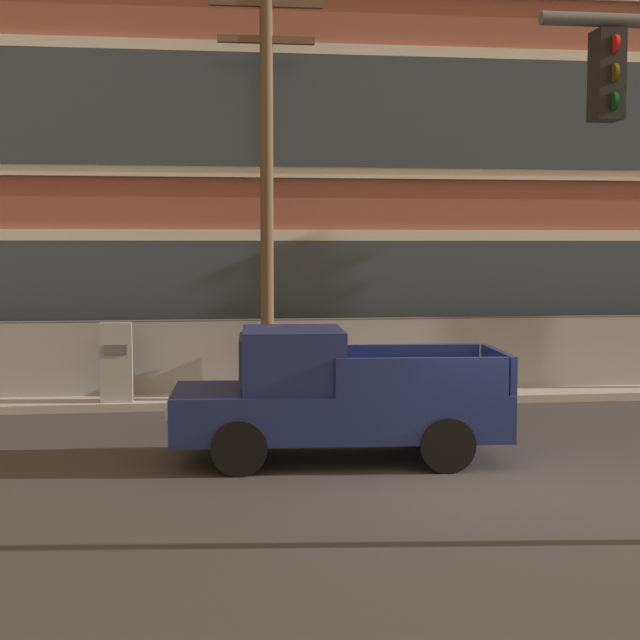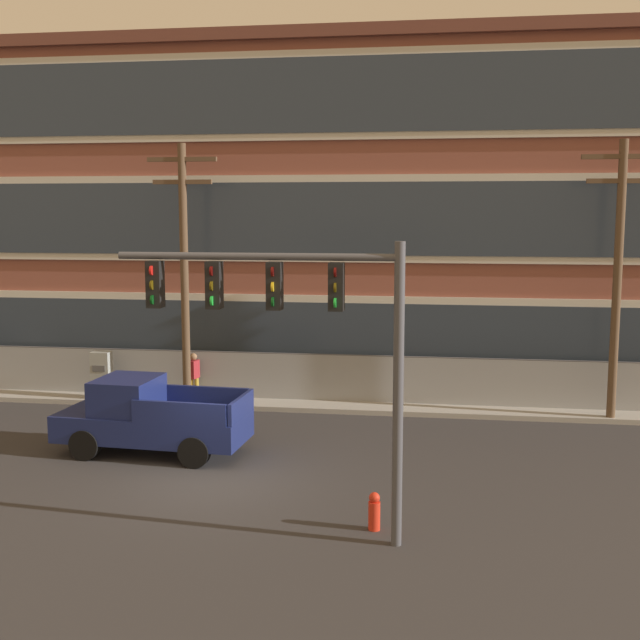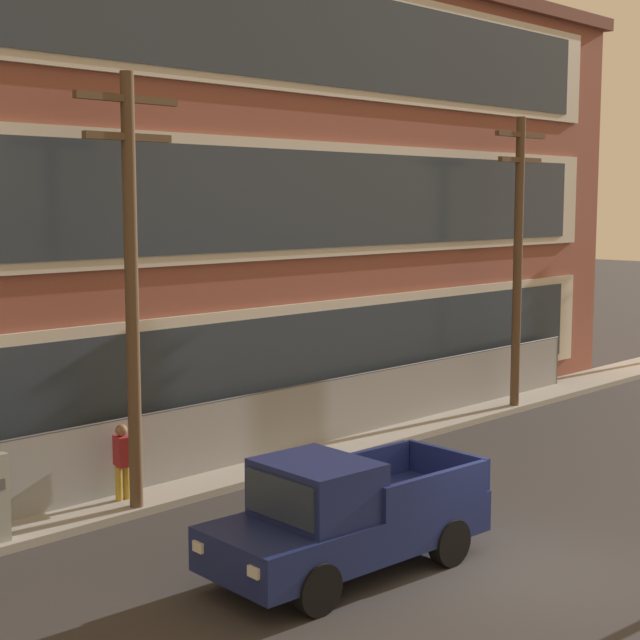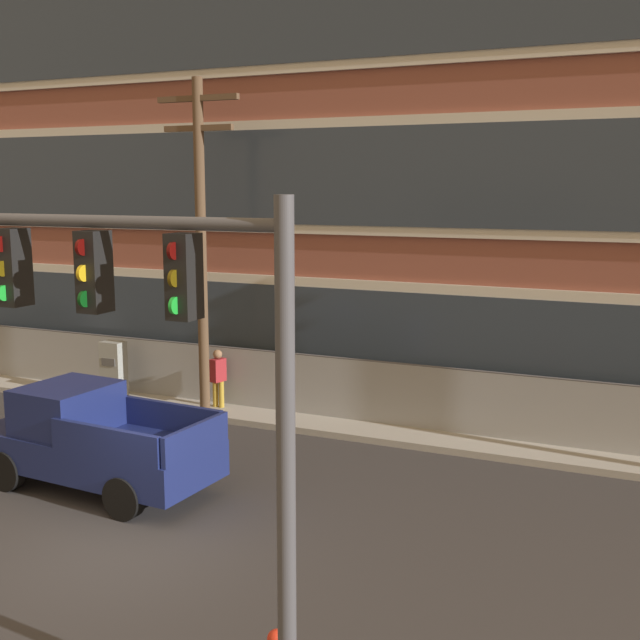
# 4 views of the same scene
# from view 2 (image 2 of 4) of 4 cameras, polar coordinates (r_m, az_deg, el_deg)

# --- Properties ---
(ground_plane) EXTENTS (160.00, 160.00, 0.00)m
(ground_plane) POSITION_cam_2_polar(r_m,az_deg,el_deg) (19.37, -7.82, -11.47)
(ground_plane) COLOR #333030
(sidewalk_building_side) EXTENTS (80.00, 1.77, 0.16)m
(sidewalk_building_side) POSITION_cam_2_polar(r_m,az_deg,el_deg) (26.58, -3.17, -5.91)
(sidewalk_building_side) COLOR #9E9B93
(sidewalk_building_side) RESTS_ON ground
(brick_mill_building) EXTENTS (42.07, 11.95, 12.22)m
(brick_mill_building) POSITION_cam_2_polar(r_m,az_deg,el_deg) (32.93, -6.28, 7.31)
(brick_mill_building) COLOR brown
(brick_mill_building) RESTS_ON ground
(chain_link_fence) EXTENTS (25.70, 0.06, 1.71)m
(chain_link_fence) POSITION_cam_2_polar(r_m,az_deg,el_deg) (26.43, 0.07, -4.21)
(chain_link_fence) COLOR gray
(chain_link_fence) RESTS_ON ground
(traffic_signal_mast) EXTENTS (5.49, 0.43, 5.81)m
(traffic_signal_mast) POSITION_cam_2_polar(r_m,az_deg,el_deg) (15.07, -1.52, 0.06)
(traffic_signal_mast) COLOR #4C4C51
(traffic_signal_mast) RESTS_ON ground
(pickup_truck_navy) EXTENTS (5.12, 2.30, 2.00)m
(pickup_truck_navy) POSITION_cam_2_polar(r_m,az_deg,el_deg) (21.70, -12.08, -6.85)
(pickup_truck_navy) COLOR navy
(pickup_truck_navy) RESTS_ON ground
(utility_pole_near_corner) EXTENTS (2.24, 0.26, 8.46)m
(utility_pole_near_corner) POSITION_cam_2_polar(r_m,az_deg,el_deg) (25.97, -9.63, 3.90)
(utility_pole_near_corner) COLOR brown
(utility_pole_near_corner) RESTS_ON ground
(utility_pole_midblock) EXTENTS (2.36, 0.26, 8.43)m
(utility_pole_midblock) POSITION_cam_2_polar(r_m,az_deg,el_deg) (25.32, 20.42, 3.43)
(utility_pole_midblock) COLOR brown
(utility_pole_midblock) RESTS_ON ground
(electrical_cabinet) EXTENTS (0.63, 0.45, 1.73)m
(electrical_cabinet) POSITION_cam_2_polar(r_m,az_deg,el_deg) (27.67, -15.26, -3.96)
(electrical_cabinet) COLOR #939993
(electrical_cabinet) RESTS_ON ground
(pedestrian_near_cabinet) EXTENTS (0.32, 0.44, 1.69)m
(pedestrian_near_cabinet) POSITION_cam_2_polar(r_m,az_deg,el_deg) (26.97, -8.96, -3.84)
(pedestrian_near_cabinet) COLOR #B7932D
(pedestrian_near_cabinet) RESTS_ON ground
(fire_hydrant) EXTENTS (0.24, 0.24, 0.78)m
(fire_hydrant) POSITION_cam_2_polar(r_m,az_deg,el_deg) (16.55, 3.88, -13.43)
(fire_hydrant) COLOR red
(fire_hydrant) RESTS_ON ground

